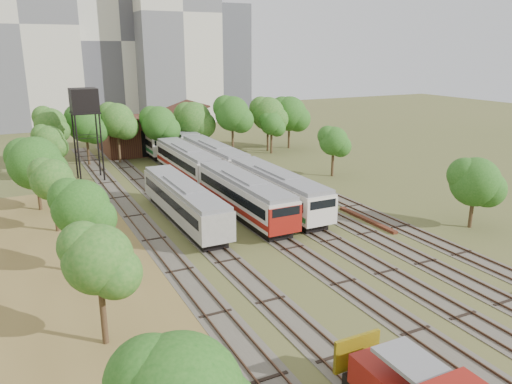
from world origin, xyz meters
TOP-DOWN VIEW (x-y plane):
  - ground at (0.00, 0.00)m, footprint 240.00×240.00m
  - dry_grass_patch at (-18.00, 8.00)m, footprint 14.00×60.00m
  - tracks at (-0.67, 25.00)m, footprint 24.60×80.00m
  - railcar_red_set at (-2.00, 28.87)m, footprint 3.26×34.57m
  - railcar_green_set at (2.00, 37.94)m, footprint 3.28×52.08m
  - railcar_rear at (-2.00, 56.12)m, footprint 3.23×16.08m
  - old_grey_coach at (-8.00, 21.12)m, footprint 3.10×18.00m
  - water_tower at (-13.52, 42.39)m, footprint 3.38×3.38m
  - rail_pile_far at (8.20, 13.28)m, footprint 0.52×8.37m
  - maintenance_shed at (-1.00, 57.98)m, footprint 16.45×11.55m
  - tree_band_left at (-19.11, 17.78)m, footprint 7.31×56.76m
  - tree_band_far at (3.38, 49.74)m, footprint 42.49×8.96m
  - tree_band_right at (15.68, 23.23)m, footprint 4.61×43.44m
  - tower_left at (-18.00, 95.00)m, footprint 22.00×16.00m
  - tower_centre at (2.00, 100.00)m, footprint 20.00×18.00m
  - tower_right at (14.00, 92.00)m, footprint 18.00×16.00m
  - tower_far_right at (34.00, 110.00)m, footprint 12.00×12.00m

SIDE VIEW (x-z plane):
  - ground at x=0.00m, z-range 0.00..0.00m
  - dry_grass_patch at x=-18.00m, z-range 0.00..0.04m
  - tracks at x=-0.67m, z-range -0.05..0.14m
  - rail_pile_far at x=8.20m, z-range 0.00..0.27m
  - old_grey_coach at x=-8.00m, z-range 0.18..4.01m
  - railcar_rear at x=-2.00m, z-range 0.11..4.12m
  - railcar_red_set at x=-2.00m, z-range 0.12..4.16m
  - railcar_green_set at x=2.00m, z-range 0.12..4.18m
  - maintenance_shed at x=-1.00m, z-range -0.87..6.70m
  - tree_band_right at x=15.68m, z-range 1.23..8.01m
  - tree_band_left at x=-19.11m, z-range 1.07..8.86m
  - tree_band_far at x=3.38m, z-range 1.37..10.73m
  - water_tower at x=-13.52m, z-range 4.01..15.68m
  - tower_far_right at x=34.00m, z-range 0.00..28.00m
  - tower_centre at x=2.00m, z-range 0.00..36.00m
  - tower_left at x=-18.00m, z-range 0.00..42.00m
  - tower_right at x=14.00m, z-range 0.00..48.00m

